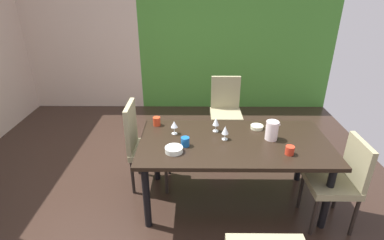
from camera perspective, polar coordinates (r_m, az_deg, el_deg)
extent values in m
cube|color=#2E1F19|center=(3.48, -4.97, -15.14)|extent=(5.61, 5.67, 0.02)
cube|color=beige|center=(5.86, -20.76, 15.13)|extent=(2.13, 0.10, 2.73)
cube|color=#448530|center=(5.54, 8.64, 15.91)|extent=(3.48, 0.10, 2.73)
cube|color=black|center=(3.08, 8.04, -4.29)|extent=(1.92, 0.98, 0.04)
cylinder|color=black|center=(3.61, -6.85, -6.39)|extent=(0.07, 0.07, 0.71)
cylinder|color=black|center=(3.80, 20.04, -6.17)|extent=(0.07, 0.07, 0.71)
cylinder|color=black|center=(2.98, -8.66, -14.25)|extent=(0.07, 0.07, 0.71)
cylinder|color=black|center=(3.20, 24.37, -13.35)|extent=(0.07, 0.07, 0.71)
cube|color=gray|center=(3.23, 24.94, -10.87)|extent=(0.44, 0.44, 0.07)
cube|color=gray|center=(3.20, 28.98, -7.21)|extent=(0.05, 0.42, 0.46)
cylinder|color=black|center=(3.17, 22.17, -16.75)|extent=(0.04, 0.04, 0.43)
cylinder|color=black|center=(3.44, 20.01, -12.62)|extent=(0.04, 0.04, 0.43)
cylinder|color=black|center=(3.32, 28.52, -15.98)|extent=(0.04, 0.04, 0.43)
cylinder|color=black|center=(3.58, 25.88, -12.14)|extent=(0.04, 0.04, 0.43)
cube|color=gray|center=(4.34, 6.47, 0.90)|extent=(0.44, 0.44, 0.07)
cube|color=gray|center=(4.43, 6.39, 5.04)|extent=(0.42, 0.05, 0.52)
cylinder|color=black|center=(4.31, 9.07, -3.16)|extent=(0.04, 0.04, 0.43)
cylinder|color=black|center=(4.27, 4.01, -3.17)|extent=(0.04, 0.04, 0.43)
cylinder|color=black|center=(4.64, 8.44, -0.94)|extent=(0.04, 0.04, 0.43)
cylinder|color=black|center=(4.60, 3.75, -0.93)|extent=(0.04, 0.04, 0.43)
cube|color=gray|center=(3.49, -7.91, -5.67)|extent=(0.44, 0.44, 0.07)
cube|color=gray|center=(3.39, -11.54, -1.51)|extent=(0.05, 0.42, 0.56)
cylinder|color=black|center=(3.76, -4.41, -7.47)|extent=(0.04, 0.04, 0.43)
cylinder|color=black|center=(3.44, -4.91, -10.89)|extent=(0.04, 0.04, 0.43)
cylinder|color=black|center=(3.81, -10.16, -7.35)|extent=(0.04, 0.04, 0.43)
cylinder|color=black|center=(3.50, -11.23, -10.69)|extent=(0.04, 0.04, 0.43)
cylinder|color=silver|center=(3.24, 4.51, -2.08)|extent=(0.06, 0.06, 0.00)
cylinder|color=silver|center=(3.22, 4.53, -1.50)|extent=(0.01, 0.01, 0.07)
cone|color=silver|center=(3.19, 4.57, -0.26)|extent=(0.07, 0.07, 0.09)
cylinder|color=silver|center=(3.18, -3.35, -2.58)|extent=(0.06, 0.06, 0.00)
cylinder|color=silver|center=(3.16, -3.37, -1.95)|extent=(0.01, 0.01, 0.07)
cone|color=silver|center=(3.13, -3.40, -0.81)|extent=(0.07, 0.07, 0.07)
cylinder|color=silver|center=(3.09, 6.25, -3.63)|extent=(0.06, 0.06, 0.00)
cylinder|color=silver|center=(3.07, 6.28, -3.10)|extent=(0.01, 0.01, 0.06)
cone|color=silver|center=(3.04, 6.34, -1.89)|extent=(0.07, 0.07, 0.08)
cylinder|color=silver|center=(2.84, -3.46, -5.65)|extent=(0.17, 0.17, 0.05)
cylinder|color=beige|center=(3.35, 12.26, -1.30)|extent=(0.14, 0.14, 0.04)
cylinder|color=red|center=(2.94, 18.12, -5.52)|extent=(0.08, 0.08, 0.08)
cylinder|color=red|center=(3.36, -6.73, -0.24)|extent=(0.08, 0.08, 0.10)
cylinder|color=#15539E|center=(2.93, -1.31, -4.15)|extent=(0.08, 0.08, 0.09)
cylinder|color=white|center=(3.13, 14.97, -1.93)|extent=(0.13, 0.13, 0.20)
cone|color=white|center=(3.11, 16.16, -0.56)|extent=(0.04, 0.04, 0.04)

